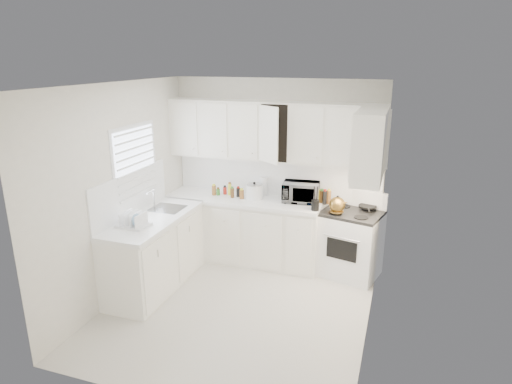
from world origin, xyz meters
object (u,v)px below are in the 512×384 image
at_px(stove, 351,235).
at_px(dish_rack, 133,218).
at_px(utensil_crock, 316,198).
at_px(microwave, 301,190).
at_px(rice_cooker, 254,190).
at_px(tea_kettle, 337,204).

distance_m(stove, dish_rack, 2.83).
distance_m(utensil_crock, dish_rack, 2.30).
height_order(microwave, rice_cooker, microwave).
relative_size(stove, dish_rack, 3.23).
bearing_deg(utensil_crock, rice_cooker, 166.20).
xyz_separation_m(tea_kettle, microwave, (-0.54, 0.25, 0.06)).
xyz_separation_m(utensil_crock, dish_rack, (-1.93, -1.25, -0.07)).
relative_size(tea_kettle, dish_rack, 0.71).
distance_m(tea_kettle, dish_rack, 2.56).
height_order(stove, microwave, microwave).
height_order(tea_kettle, microwave, microwave).
height_order(rice_cooker, dish_rack, rice_cooker).
distance_m(tea_kettle, utensil_crock, 0.29).
bearing_deg(dish_rack, utensil_crock, 35.46).
bearing_deg(tea_kettle, rice_cooker, -170.69).
bearing_deg(microwave, tea_kettle, -31.08).
xyz_separation_m(stove, tea_kettle, (-0.18, -0.16, 0.48)).
xyz_separation_m(microwave, utensil_crock, (0.26, -0.30, 0.00)).
bearing_deg(utensil_crock, stove, 24.07).
bearing_deg(rice_cooker, dish_rack, -124.38).
distance_m(microwave, utensil_crock, 0.40).
relative_size(tea_kettle, utensil_crock, 0.76).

